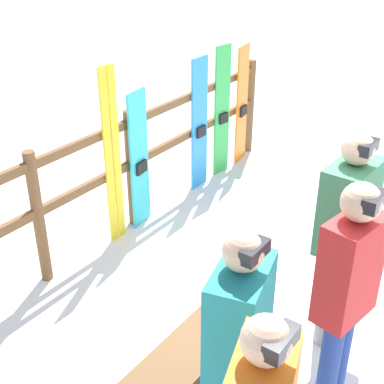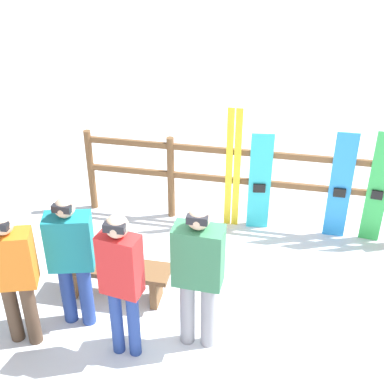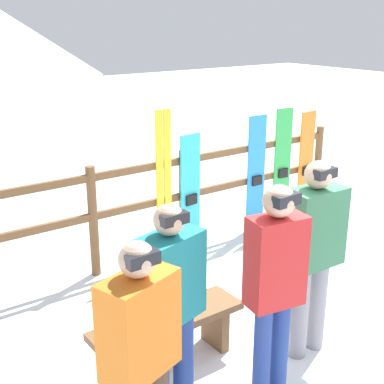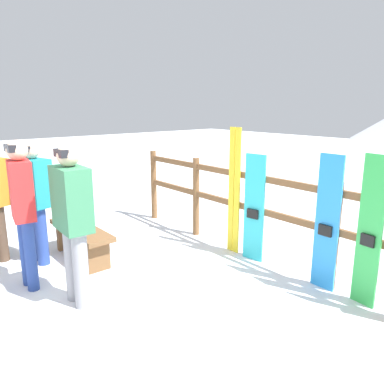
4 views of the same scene
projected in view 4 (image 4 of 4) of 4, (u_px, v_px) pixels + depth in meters
name	position (u px, v px, depth m)	size (l,w,h in m)	color
ground_plane	(108.00, 311.00, 3.72)	(40.00, 40.00, 0.00)	white
fence	(254.00, 206.00, 4.90)	(4.73, 0.10, 1.22)	brown
bench	(81.00, 236.00, 4.91)	(1.27, 0.36, 0.44)	brown
person_teal	(35.00, 195.00, 4.70)	(0.51, 0.36, 1.56)	navy
person_red	(23.00, 203.00, 4.01)	(0.42, 0.28, 1.65)	navy
person_plaid_green	(73.00, 216.00, 3.68)	(0.48, 0.28, 1.65)	gray
ski_pair_yellow	(234.00, 191.00, 5.05)	(0.19, 0.02, 1.72)	yellow
snowboard_cyan	(254.00, 209.00, 4.82)	(0.29, 0.08, 1.40)	#2DBFCC
snowboard_blue	(327.00, 224.00, 4.04)	(0.28, 0.06, 1.51)	#288CE0
snowboard_green	(370.00, 233.00, 3.69)	(0.26, 0.08, 1.55)	green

